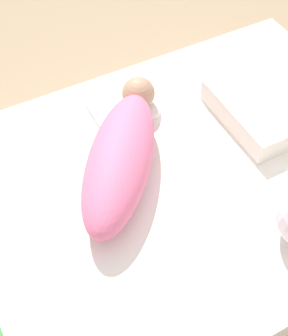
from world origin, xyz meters
TOP-DOWN VIEW (x-y plane):
  - ground_plane at (0.00, 0.00)m, footprint 12.00×12.00m
  - bed_mattress at (0.00, 0.00)m, footprint 1.50×0.99m
  - burp_cloth at (-0.01, -0.31)m, footprint 0.20×0.16m
  - swaddled_baby at (0.10, -0.09)m, footprint 0.45×0.53m
  - pillow at (-0.45, -0.09)m, footprint 0.38×0.32m

SIDE VIEW (x-z plane):
  - ground_plane at x=0.00m, z-range 0.00..0.00m
  - bed_mattress at x=0.00m, z-range 0.00..0.21m
  - burp_cloth at x=-0.01m, z-range 0.21..0.23m
  - pillow at x=-0.45m, z-range 0.21..0.29m
  - swaddled_baby at x=0.10m, z-range 0.21..0.36m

